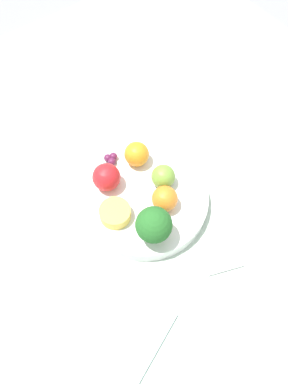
# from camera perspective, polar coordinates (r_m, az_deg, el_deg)

# --- Properties ---
(ground_plane) EXTENTS (6.00, 6.00, 0.00)m
(ground_plane) POSITION_cam_1_polar(r_m,az_deg,el_deg) (0.73, 0.00, -2.28)
(ground_plane) COLOR gray
(table_surface) EXTENTS (1.20, 1.20, 0.02)m
(table_surface) POSITION_cam_1_polar(r_m,az_deg,el_deg) (0.72, 0.00, -1.91)
(table_surface) COLOR #B2C6B2
(table_surface) RESTS_ON ground_plane
(bowl) EXTENTS (0.24, 0.24, 0.03)m
(bowl) POSITION_cam_1_polar(r_m,az_deg,el_deg) (0.70, 0.00, -0.98)
(bowl) COLOR white
(bowl) RESTS_ON table_surface
(broccoli) EXTENTS (0.06, 0.06, 0.08)m
(broccoli) POSITION_cam_1_polar(r_m,az_deg,el_deg) (0.61, 1.50, -5.07)
(broccoli) COLOR #8CB76B
(broccoli) RESTS_ON bowl
(apple_red) EXTENTS (0.04, 0.04, 0.04)m
(apple_red) POSITION_cam_1_polar(r_m,az_deg,el_deg) (0.68, 2.79, 2.56)
(apple_red) COLOR olive
(apple_red) RESTS_ON bowl
(apple_green) EXTENTS (0.05, 0.05, 0.05)m
(apple_green) POSITION_cam_1_polar(r_m,az_deg,el_deg) (0.68, -5.75, 2.28)
(apple_green) COLOR red
(apple_green) RESTS_ON bowl
(orange_front) EXTENTS (0.05, 0.05, 0.05)m
(orange_front) POSITION_cam_1_polar(r_m,az_deg,el_deg) (0.71, -1.13, 5.80)
(orange_front) COLOR orange
(orange_front) RESTS_ON bowl
(orange_back) EXTENTS (0.05, 0.05, 0.05)m
(orange_back) POSITION_cam_1_polar(r_m,az_deg,el_deg) (0.66, 3.17, -1.02)
(orange_back) COLOR orange
(orange_back) RESTS_ON bowl
(grape_cluster) EXTENTS (0.03, 0.03, 0.02)m
(grape_cluster) POSITION_cam_1_polar(r_m,az_deg,el_deg) (0.72, -5.03, 5.09)
(grape_cluster) COLOR #5B1E42
(grape_cluster) RESTS_ON bowl
(small_cup) EXTENTS (0.06, 0.06, 0.02)m
(small_cup) POSITION_cam_1_polar(r_m,az_deg,el_deg) (0.66, -4.42, -3.24)
(small_cup) COLOR #F4CC4C
(small_cup) RESTS_ON bowl
(napkin) EXTENTS (0.20, 0.18, 0.01)m
(napkin) POSITION_cam_1_polar(r_m,az_deg,el_deg) (0.63, -4.25, -21.07)
(napkin) COLOR silver
(napkin) RESTS_ON table_surface
(spoon) EXTENTS (0.07, 0.04, 0.01)m
(spoon) POSITION_cam_1_polar(r_m,az_deg,el_deg) (0.67, 12.20, -11.05)
(spoon) COLOR silver
(spoon) RESTS_ON table_surface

